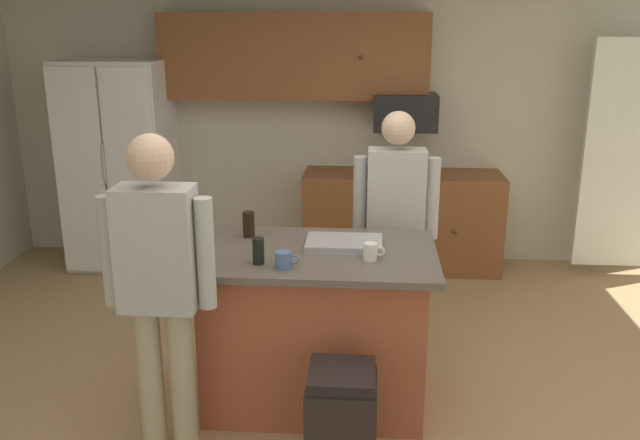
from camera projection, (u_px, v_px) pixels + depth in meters
floor at (314, 408)px, 3.93m from camera, size 7.04×7.04×0.00m
back_wall at (339, 123)px, 6.23m from camera, size 6.40×0.10×2.60m
french_door_window_panel at (636, 156)px, 5.71m from camera, size 0.90×0.06×2.00m
cabinet_run_upper at (294, 56)px, 5.89m from camera, size 2.40×0.38×0.75m
cabinet_run_lower at (401, 220)px, 6.12m from camera, size 1.80×0.63×0.90m
refrigerator at (121, 165)px, 6.08m from camera, size 0.93×0.76×1.90m
microwave_over_range at (405, 112)px, 5.86m from camera, size 0.56×0.40×0.32m
kitchen_island at (316, 326)px, 3.90m from camera, size 1.38×0.90×0.95m
person_guest_right at (395, 217)px, 4.41m from camera, size 0.57×0.22×1.67m
person_elder_center at (159, 278)px, 3.26m from camera, size 0.57×0.23×1.71m
mug_ceramic_white at (284, 260)px, 3.48m from camera, size 0.13×0.09×0.09m
mug_blue_stoneware at (371, 252)px, 3.60m from camera, size 0.12×0.08×0.10m
glass_pilsner at (258, 251)px, 3.54m from camera, size 0.06×0.06×0.15m
glass_short_whisky at (249, 224)px, 3.99m from camera, size 0.07×0.07×0.16m
serving_tray at (344, 243)px, 3.83m from camera, size 0.44×0.30×0.04m
trash_bin at (341, 426)px, 3.24m from camera, size 0.34×0.34×0.61m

